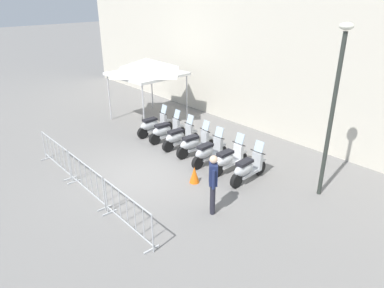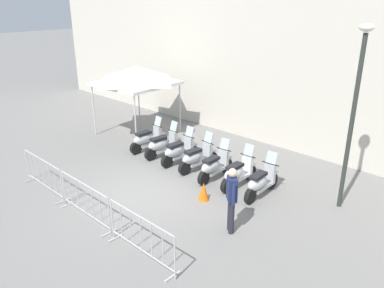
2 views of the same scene
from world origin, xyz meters
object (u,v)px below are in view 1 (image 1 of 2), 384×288
barrier_segment_0 (56,155)px  street_lamp (335,96)px  barrier_segment_2 (127,213)px  canopy_tent (147,67)px  motorcycle_0 (154,125)px  motorcycle_3 (194,144)px  officer_near_row_end (213,181)px  motorcycle_2 (179,137)px  motorcycle_4 (208,152)px  traffic_cone (194,175)px  motorcycle_6 (247,169)px  motorcycle_5 (228,159)px  motorcycle_1 (166,131)px  barrier_segment_1 (86,180)px

barrier_segment_0 → street_lamp: (7.22, 4.80, 2.52)m
barrier_segment_2 → canopy_tent: 8.84m
motorcycle_0 → barrier_segment_0: bearing=-89.9°
motorcycle_3 → officer_near_row_end: 3.79m
motorcycle_0 → motorcycle_2: (1.73, -0.15, 0.00)m
barrier_segment_2 → canopy_tent: canopy_tent is taller
motorcycle_4 → traffic_cone: 1.43m
barrier_segment_2 → officer_near_row_end: bearing=65.6°
motorcycle_6 → officer_near_row_end: bearing=-80.4°
street_lamp → canopy_tent: 9.04m
motorcycle_2 → motorcycle_6: same height
motorcycle_4 → motorcycle_5: same height
motorcycle_1 → motorcycle_4: 2.62m
motorcycle_0 → motorcycle_2: bearing=-5.0°
street_lamp → canopy_tent: size_ratio=1.70×
motorcycle_6 → barrier_segment_2: bearing=-98.4°
motorcycle_3 → traffic_cone: (1.45, -1.48, -0.18)m
motorcycle_4 → officer_near_row_end: 3.03m
motorcycle_5 → motorcycle_4: bearing=-177.5°
motorcycle_3 → traffic_cone: size_ratio=3.13×
motorcycle_3 → canopy_tent: bearing=162.6°
motorcycle_4 → barrier_segment_2: motorcycle_4 is taller
barrier_segment_0 → street_lamp: street_lamp is taller
officer_near_row_end → traffic_cone: officer_near_row_end is taller
motorcycle_0 → motorcycle_3: (2.60, -0.20, 0.00)m
motorcycle_1 → barrier_segment_1: size_ratio=0.78×
motorcycle_6 → street_lamp: bearing=24.7°
motorcycle_3 → barrier_segment_2: motorcycle_3 is taller
traffic_cone → motorcycle_4: bearing=114.1°
motorcycle_0 → canopy_tent: 2.96m
officer_near_row_end → traffic_cone: 1.86m
barrier_segment_1 → officer_near_row_end: size_ratio=1.28×
traffic_cone → canopy_tent: bearing=153.9°
motorcycle_0 → motorcycle_2: same height
street_lamp → traffic_cone: bearing=-145.7°
motorcycle_4 → barrier_segment_1: bearing=-105.9°
canopy_tent → traffic_cone: bearing=-26.1°
canopy_tent → traffic_cone: 6.85m
barrier_segment_1 → barrier_segment_2: 2.30m
motorcycle_4 → street_lamp: street_lamp is taller
barrier_segment_2 → canopy_tent: (-6.36, 5.82, 1.99)m
barrier_segment_0 → barrier_segment_1: bearing=-4.1°
motorcycle_4 → barrier_segment_1: (-1.17, -4.10, 0.07)m
street_lamp → officer_near_row_end: street_lamp is taller
motorcycle_1 → barrier_segment_2: 5.90m
motorcycle_5 → motorcycle_0: bearing=175.6°
motorcycle_4 → barrier_segment_1: motorcycle_4 is taller
motorcycle_1 → motorcycle_4: size_ratio=1.00×
motorcycle_3 → motorcycle_5: same height
barrier_segment_1 → motorcycle_3: bearing=85.9°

